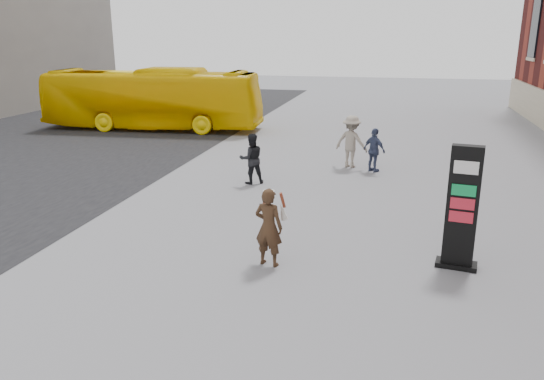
% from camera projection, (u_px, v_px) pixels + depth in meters
% --- Properties ---
extents(ground, '(100.00, 100.00, 0.00)m').
position_uv_depth(ground, '(261.00, 279.00, 10.15)').
color(ground, '#9E9EA3').
extents(info_pylon, '(0.85, 0.52, 2.50)m').
position_uv_depth(info_pylon, '(462.00, 208.00, 10.36)').
color(info_pylon, black).
rests_on(info_pylon, ground).
extents(woman, '(0.70, 0.65, 1.62)m').
position_uv_depth(woman, '(269.00, 226.00, 10.59)').
color(woman, '#3D2B1A').
rests_on(woman, ground).
extents(bus, '(10.72, 3.21, 2.95)m').
position_uv_depth(bus, '(152.00, 99.00, 25.74)').
color(bus, '#F7CA02').
rests_on(bus, road).
extents(pedestrian_a, '(0.96, 0.90, 1.58)m').
position_uv_depth(pedestrian_a, '(251.00, 159.00, 16.46)').
color(pedestrian_a, black).
rests_on(pedestrian_a, ground).
extents(pedestrian_b, '(1.33, 1.03, 1.82)m').
position_uv_depth(pedestrian_b, '(351.00, 142.00, 18.45)').
color(pedestrian_b, gray).
rests_on(pedestrian_b, ground).
extents(pedestrian_c, '(0.92, 0.81, 1.49)m').
position_uv_depth(pedestrian_c, '(374.00, 150.00, 17.87)').
color(pedestrian_c, '#3C4666').
rests_on(pedestrian_c, ground).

